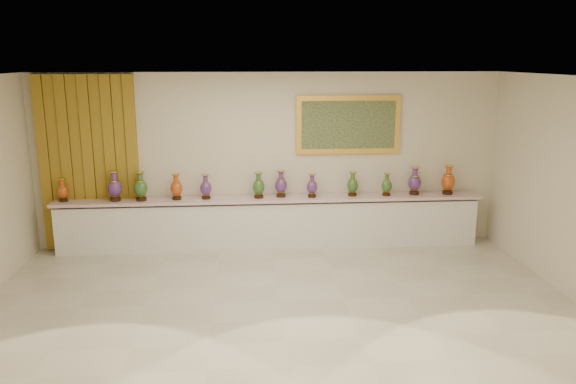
% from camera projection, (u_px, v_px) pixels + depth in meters
% --- Properties ---
extents(ground, '(8.00, 8.00, 0.00)m').
position_uv_depth(ground, '(279.00, 301.00, 7.63)').
color(ground, beige).
rests_on(ground, ground).
extents(room, '(8.00, 8.00, 8.00)m').
position_uv_depth(room, '(132.00, 157.00, 9.44)').
color(room, beige).
rests_on(room, ground).
extents(counter, '(7.28, 0.48, 0.90)m').
position_uv_depth(counter, '(270.00, 223.00, 9.73)').
color(counter, white).
rests_on(counter, ground).
extents(vase_0, '(0.22, 0.22, 0.39)m').
position_uv_depth(vase_0, '(63.00, 191.00, 9.30)').
color(vase_0, black).
rests_on(vase_0, counter).
extents(vase_1, '(0.30, 0.30, 0.51)m').
position_uv_depth(vase_1, '(115.00, 188.00, 9.33)').
color(vase_1, black).
rests_on(vase_1, counter).
extents(vase_2, '(0.30, 0.30, 0.49)m').
position_uv_depth(vase_2, '(141.00, 188.00, 9.34)').
color(vase_2, black).
rests_on(vase_2, counter).
extents(vase_3, '(0.27, 0.27, 0.44)m').
position_uv_depth(vase_3, '(176.00, 188.00, 9.43)').
color(vase_3, black).
rests_on(vase_3, counter).
extents(vase_4, '(0.23, 0.23, 0.42)m').
position_uv_depth(vase_4, '(206.00, 188.00, 9.47)').
color(vase_4, black).
rests_on(vase_4, counter).
extents(vase_5, '(0.24, 0.24, 0.45)m').
position_uv_depth(vase_5, '(259.00, 186.00, 9.53)').
color(vase_5, black).
rests_on(vase_5, counter).
extents(vase_6, '(0.23, 0.23, 0.46)m').
position_uv_depth(vase_6, '(281.00, 185.00, 9.60)').
color(vase_6, black).
rests_on(vase_6, counter).
extents(vase_7, '(0.22, 0.22, 0.40)m').
position_uv_depth(vase_7, '(312.00, 187.00, 9.59)').
color(vase_7, black).
rests_on(vase_7, counter).
extents(vase_8, '(0.20, 0.20, 0.42)m').
position_uv_depth(vase_8, '(353.00, 185.00, 9.68)').
color(vase_8, black).
rests_on(vase_8, counter).
extents(vase_9, '(0.23, 0.23, 0.40)m').
position_uv_depth(vase_9, '(387.00, 185.00, 9.70)').
color(vase_9, black).
rests_on(vase_9, counter).
extents(vase_10, '(0.30, 0.30, 0.49)m').
position_uv_depth(vase_10, '(415.00, 182.00, 9.77)').
color(vase_10, black).
rests_on(vase_10, counter).
extents(vase_11, '(0.24, 0.24, 0.51)m').
position_uv_depth(vase_11, '(448.00, 181.00, 9.80)').
color(vase_11, black).
rests_on(vase_11, counter).
extents(label_card, '(0.10, 0.06, 0.00)m').
position_uv_depth(label_card, '(199.00, 200.00, 9.39)').
color(label_card, white).
rests_on(label_card, counter).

